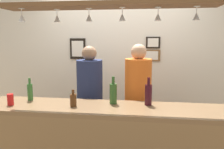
% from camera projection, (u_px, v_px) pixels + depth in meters
% --- Properties ---
extents(back_wall, '(4.40, 0.06, 2.60)m').
position_uv_depth(back_wall, '(120.00, 65.00, 3.72)').
color(back_wall, silver).
rests_on(back_wall, ground_plane).
extents(bar_counter, '(2.70, 0.55, 1.03)m').
position_uv_depth(bar_counter, '(104.00, 144.00, 2.24)').
color(bar_counter, brown).
rests_on(bar_counter, ground_plane).
extents(overhead_glass_rack, '(2.20, 0.36, 0.04)m').
position_uv_depth(overhead_glass_rack, '(107.00, 5.00, 2.23)').
color(overhead_glass_rack, brown).
extents(hanging_wineglass_far_left, '(0.07, 0.07, 0.13)m').
position_uv_depth(hanging_wineglass_far_left, '(22.00, 17.00, 2.31)').
color(hanging_wineglass_far_left, silver).
rests_on(hanging_wineglass_far_left, overhead_glass_rack).
extents(hanging_wineglass_left, '(0.07, 0.07, 0.13)m').
position_uv_depth(hanging_wineglass_left, '(57.00, 18.00, 2.38)').
color(hanging_wineglass_left, silver).
rests_on(hanging_wineglass_left, overhead_glass_rack).
extents(hanging_wineglass_center_left, '(0.07, 0.07, 0.13)m').
position_uv_depth(hanging_wineglass_center_left, '(89.00, 17.00, 2.31)').
color(hanging_wineglass_center_left, silver).
rests_on(hanging_wineglass_center_left, overhead_glass_rack).
extents(hanging_wineglass_center, '(0.07, 0.07, 0.13)m').
position_uv_depth(hanging_wineglass_center, '(122.00, 17.00, 2.24)').
color(hanging_wineglass_center, silver).
rests_on(hanging_wineglass_center, overhead_glass_rack).
extents(hanging_wineglass_center_right, '(0.07, 0.07, 0.13)m').
position_uv_depth(hanging_wineglass_center_right, '(158.00, 16.00, 2.22)').
color(hanging_wineglass_center_right, silver).
rests_on(hanging_wineglass_center_right, overhead_glass_rack).
extents(hanging_wineglass_right, '(0.07, 0.07, 0.13)m').
position_uv_depth(hanging_wineglass_right, '(196.00, 16.00, 2.16)').
color(hanging_wineglass_right, silver).
rests_on(hanging_wineglass_right, overhead_glass_rack).
extents(person_left_navy_shirt, '(0.34, 0.34, 1.64)m').
position_uv_depth(person_left_navy_shirt, '(90.00, 95.00, 2.98)').
color(person_left_navy_shirt, '#2D334C').
rests_on(person_left_navy_shirt, ground_plane).
extents(person_middle_orange_shirt, '(0.34, 0.34, 1.67)m').
position_uv_depth(person_middle_orange_shirt, '(138.00, 96.00, 2.89)').
color(person_middle_orange_shirt, '#2D334C').
rests_on(person_middle_orange_shirt, ground_plane).
extents(bottle_beer_green_import, '(0.06, 0.06, 0.26)m').
position_uv_depth(bottle_beer_green_import, '(30.00, 91.00, 2.58)').
color(bottle_beer_green_import, '#336B2D').
rests_on(bottle_beer_green_import, bar_counter).
extents(bottle_wine_dark_red, '(0.08, 0.08, 0.30)m').
position_uv_depth(bottle_wine_dark_red, '(148.00, 94.00, 2.39)').
color(bottle_wine_dark_red, '#380F19').
rests_on(bottle_wine_dark_red, bar_counter).
extents(bottle_champagne_green, '(0.08, 0.08, 0.30)m').
position_uv_depth(bottle_champagne_green, '(113.00, 93.00, 2.44)').
color(bottle_champagne_green, '#2D5623').
rests_on(bottle_champagne_green, bar_counter).
extents(bottle_beer_brown_stubby, '(0.07, 0.07, 0.18)m').
position_uv_depth(bottle_beer_brown_stubby, '(73.00, 100.00, 2.35)').
color(bottle_beer_brown_stubby, '#512D14').
rests_on(bottle_beer_brown_stubby, bar_counter).
extents(drink_can, '(0.07, 0.07, 0.12)m').
position_uv_depth(drink_can, '(10.00, 100.00, 2.39)').
color(drink_can, red).
rests_on(drink_can, bar_counter).
extents(picture_frame_lower_pair, '(0.30, 0.02, 0.18)m').
position_uv_depth(picture_frame_lower_pair, '(151.00, 55.00, 3.58)').
color(picture_frame_lower_pair, brown).
rests_on(picture_frame_lower_pair, back_wall).
extents(picture_frame_upper_small, '(0.22, 0.02, 0.18)m').
position_uv_depth(picture_frame_upper_small, '(153.00, 43.00, 3.55)').
color(picture_frame_upper_small, black).
rests_on(picture_frame_upper_small, back_wall).
extents(picture_frame_caricature, '(0.26, 0.02, 0.34)m').
position_uv_depth(picture_frame_caricature, '(78.00, 49.00, 3.73)').
color(picture_frame_caricature, black).
rests_on(picture_frame_caricature, back_wall).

